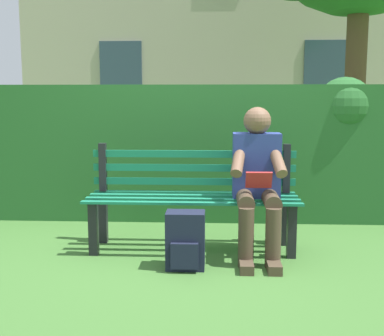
{
  "coord_description": "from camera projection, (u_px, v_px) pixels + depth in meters",
  "views": [
    {
      "loc": [
        -0.19,
        3.96,
        1.26
      ],
      "look_at": [
        0.0,
        0.1,
        0.7
      ],
      "focal_mm": 46.24,
      "sensor_mm": 36.0,
      "label": 1
    }
  ],
  "objects": [
    {
      "name": "ground",
      "position": [
        193.0,
        249.0,
        4.11
      ],
      "size": [
        60.0,
        60.0,
        0.0
      ],
      "primitive_type": "plane",
      "color": "#3D6B2D"
    },
    {
      "name": "park_bench",
      "position": [
        193.0,
        195.0,
        4.12
      ],
      "size": [
        1.73,
        0.5,
        0.87
      ],
      "color": "black",
      "rests_on": "ground"
    },
    {
      "name": "person_seated",
      "position": [
        257.0,
        178.0,
        3.89
      ],
      "size": [
        0.44,
        0.73,
        1.18
      ],
      "color": "navy",
      "rests_on": "ground"
    },
    {
      "name": "hedge_backdrop",
      "position": [
        170.0,
        149.0,
        5.2
      ],
      "size": [
        5.99,
        0.7,
        1.46
      ],
      "color": "#265B28",
      "rests_on": "ground"
    },
    {
      "name": "building_facade",
      "position": [
        222.0,
        11.0,
        11.63
      ],
      "size": [
        8.64,
        2.84,
        6.53
      ],
      "color": "#BCAD93",
      "rests_on": "ground"
    },
    {
      "name": "backpack",
      "position": [
        185.0,
        241.0,
        3.64
      ],
      "size": [
        0.28,
        0.26,
        0.43
      ],
      "color": "#191E33",
      "rests_on": "ground"
    }
  ]
}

